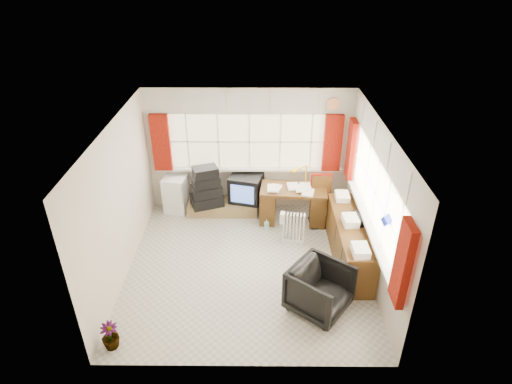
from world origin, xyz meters
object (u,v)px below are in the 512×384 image
at_px(desk_lamp, 306,170).
at_px(mini_fridge, 176,194).
at_px(crt_tv, 246,188).
at_px(tv_bench, 223,207).
at_px(desk, 293,203).
at_px(radiator, 293,230).
at_px(office_chair, 320,289).
at_px(credenza, 349,241).
at_px(task_chair, 321,198).

bearing_deg(desk_lamp, mini_fridge, 175.53).
bearing_deg(crt_tv, tv_bench, -170.75).
bearing_deg(desk, radiator, -92.52).
height_order(office_chair, tv_bench, office_chair).
relative_size(radiator, mini_fridge, 0.79).
xyz_separation_m(credenza, tv_bench, (-2.28, 1.52, -0.26)).
bearing_deg(desk_lamp, radiator, -107.10).
relative_size(desk, desk_lamp, 3.05).
distance_m(tv_bench, mini_fridge, 0.98).
distance_m(credenza, tv_bench, 2.75).
distance_m(task_chair, mini_fridge, 2.91).
distance_m(desk, task_chair, 0.55).
distance_m(office_chair, crt_tv, 3.00).
bearing_deg(office_chair, task_chair, 30.36).
bearing_deg(task_chair, radiator, -129.08).
bearing_deg(credenza, mini_fridge, 153.59).
distance_m(credenza, crt_tv, 2.41).
distance_m(radiator, crt_tv, 1.43).
bearing_deg(mini_fridge, crt_tv, -0.05).
relative_size(credenza, crt_tv, 2.73).
relative_size(desk, crt_tv, 1.79).
relative_size(desk, credenza, 0.65).
distance_m(desk_lamp, tv_bench, 1.88).
height_order(task_chair, radiator, task_chair).
xyz_separation_m(desk, crt_tv, (-0.92, 0.38, 0.12)).
bearing_deg(desk_lamp, task_chair, -32.47).
bearing_deg(credenza, office_chair, -118.91).
height_order(desk, mini_fridge, desk).
height_order(radiator, crt_tv, crt_tv).
height_order(office_chair, mini_fridge, mini_fridge).
height_order(desk_lamp, office_chair, desk_lamp).
relative_size(desk_lamp, tv_bench, 0.31).
bearing_deg(mini_fridge, credenza, -26.41).
xyz_separation_m(desk, radiator, (-0.03, -0.70, -0.16)).
xyz_separation_m(desk, mini_fridge, (-2.34, 0.38, -0.03)).
relative_size(desk_lamp, radiator, 0.72).
distance_m(radiator, mini_fridge, 2.56).
bearing_deg(desk, task_chair, -0.79).
distance_m(tv_bench, crt_tv, 0.63).
height_order(desk, radiator, desk).
xyz_separation_m(radiator, tv_bench, (-1.37, 1.00, -0.12)).
relative_size(desk, office_chair, 1.60).
bearing_deg(task_chair, desk, 179.21).
bearing_deg(crt_tv, desk_lamp, -9.82).
height_order(desk, desk_lamp, desk_lamp).
bearing_deg(tv_bench, task_chair, -9.07).
height_order(radiator, tv_bench, radiator).
distance_m(office_chair, radiator, 1.70).
height_order(desk, tv_bench, desk).
bearing_deg(desk_lamp, desk, -143.28).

